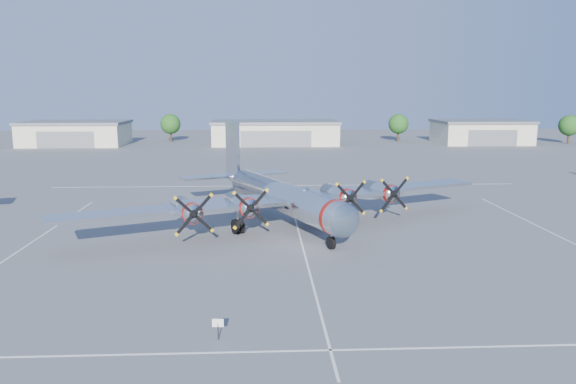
{
  "coord_description": "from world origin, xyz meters",
  "views": [
    {
      "loc": [
        -3.22,
        -46.87,
        12.23
      ],
      "look_at": [
        -0.84,
        2.78,
        3.2
      ],
      "focal_mm": 35.0,
      "sensor_mm": 36.0,
      "label": 1
    }
  ],
  "objects_px": {
    "info_placard": "(218,325)",
    "hangar_center": "(275,132)",
    "hangar_west": "(76,133)",
    "main_bomber_b29": "(279,224)",
    "hangar_east": "(481,132)",
    "tree_east": "(398,124)",
    "tree_far_east": "(569,125)",
    "tree_west": "(170,124)"
  },
  "relations": [
    {
      "from": "info_placard",
      "to": "hangar_center",
      "type": "bearing_deg",
      "value": 90.52
    },
    {
      "from": "hangar_west",
      "to": "main_bomber_b29",
      "type": "xyz_separation_m",
      "value": [
        43.37,
        -78.03,
        -2.71
      ]
    },
    {
      "from": "hangar_center",
      "to": "main_bomber_b29",
      "type": "relative_size",
      "value": 0.71
    },
    {
      "from": "hangar_east",
      "to": "main_bomber_b29",
      "type": "relative_size",
      "value": 0.51
    },
    {
      "from": "tree_east",
      "to": "tree_far_east",
      "type": "bearing_deg",
      "value": -11.89
    },
    {
      "from": "tree_west",
      "to": "tree_far_east",
      "type": "xyz_separation_m",
      "value": [
        93.0,
        -10.0,
        0.0
      ]
    },
    {
      "from": "tree_east",
      "to": "info_placard",
      "type": "height_order",
      "value": "tree_east"
    },
    {
      "from": "tree_far_east",
      "to": "info_placard",
      "type": "distance_m",
      "value": 124.59
    },
    {
      "from": "info_placard",
      "to": "tree_east",
      "type": "bearing_deg",
      "value": 75.48
    },
    {
      "from": "hangar_east",
      "to": "tree_far_east",
      "type": "distance_m",
      "value": 20.15
    },
    {
      "from": "hangar_west",
      "to": "tree_east",
      "type": "xyz_separation_m",
      "value": [
        75.0,
        6.04,
        1.51
      ]
    },
    {
      "from": "hangar_center",
      "to": "info_placard",
      "type": "distance_m",
      "value": 102.71
    },
    {
      "from": "tree_east",
      "to": "main_bomber_b29",
      "type": "bearing_deg",
      "value": -110.62
    },
    {
      "from": "tree_east",
      "to": "info_placard",
      "type": "bearing_deg",
      "value": -108.07
    },
    {
      "from": "tree_west",
      "to": "tree_far_east",
      "type": "bearing_deg",
      "value": -6.14
    },
    {
      "from": "tree_west",
      "to": "tree_far_east",
      "type": "distance_m",
      "value": 93.54
    },
    {
      "from": "hangar_east",
      "to": "tree_east",
      "type": "distance_m",
      "value": 19.04
    },
    {
      "from": "hangar_east",
      "to": "info_placard",
      "type": "distance_m",
      "value": 115.65
    },
    {
      "from": "hangar_west",
      "to": "tree_west",
      "type": "distance_m",
      "value": 21.61
    },
    {
      "from": "hangar_west",
      "to": "info_placard",
      "type": "height_order",
      "value": "hangar_west"
    },
    {
      "from": "main_bomber_b29",
      "to": "info_placard",
      "type": "bearing_deg",
      "value": -122.4
    },
    {
      "from": "hangar_east",
      "to": "info_placard",
      "type": "bearing_deg",
      "value": -117.52
    },
    {
      "from": "hangar_center",
      "to": "tree_west",
      "type": "distance_m",
      "value": 26.3
    },
    {
      "from": "hangar_west",
      "to": "hangar_center",
      "type": "relative_size",
      "value": 0.79
    },
    {
      "from": "hangar_west",
      "to": "tree_west",
      "type": "bearing_deg",
      "value": 21.89
    },
    {
      "from": "tree_west",
      "to": "hangar_west",
      "type": "bearing_deg",
      "value": -158.11
    },
    {
      "from": "hangar_center",
      "to": "info_placard",
      "type": "xyz_separation_m",
      "value": [
        -5.44,
        -102.55,
        -1.94
      ]
    },
    {
      "from": "tree_west",
      "to": "main_bomber_b29",
      "type": "bearing_deg",
      "value": -74.81
    },
    {
      "from": "tree_far_east",
      "to": "tree_west",
      "type": "bearing_deg",
      "value": 173.86
    },
    {
      "from": "main_bomber_b29",
      "to": "hangar_west",
      "type": "bearing_deg",
      "value": 95.48
    },
    {
      "from": "hangar_west",
      "to": "tree_far_east",
      "type": "relative_size",
      "value": 3.4
    },
    {
      "from": "tree_east",
      "to": "tree_far_east",
      "type": "relative_size",
      "value": 1.0
    },
    {
      "from": "tree_west",
      "to": "tree_east",
      "type": "height_order",
      "value": "same"
    },
    {
      "from": "tree_far_east",
      "to": "info_placard",
      "type": "xyz_separation_m",
      "value": [
        -73.44,
        -100.59,
        -3.45
      ]
    },
    {
      "from": "tree_east",
      "to": "info_placard",
      "type": "distance_m",
      "value": 114.28
    },
    {
      "from": "tree_far_east",
      "to": "hangar_center",
      "type": "bearing_deg",
      "value": 178.35
    },
    {
      "from": "hangar_center",
      "to": "main_bomber_b29",
      "type": "distance_m",
      "value": 78.09
    },
    {
      "from": "hangar_west",
      "to": "hangar_east",
      "type": "bearing_deg",
      "value": 0.0
    },
    {
      "from": "hangar_east",
      "to": "tree_east",
      "type": "relative_size",
      "value": 3.1
    },
    {
      "from": "tree_east",
      "to": "tree_far_east",
      "type": "xyz_separation_m",
      "value": [
        38.0,
        -8.0,
        0.0
      ]
    },
    {
      "from": "hangar_center",
      "to": "main_bomber_b29",
      "type": "bearing_deg",
      "value": -91.2
    },
    {
      "from": "hangar_east",
      "to": "hangar_center",
      "type": "bearing_deg",
      "value": -180.0
    }
  ]
}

